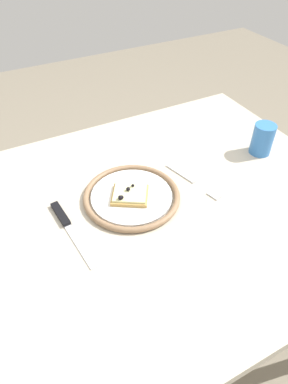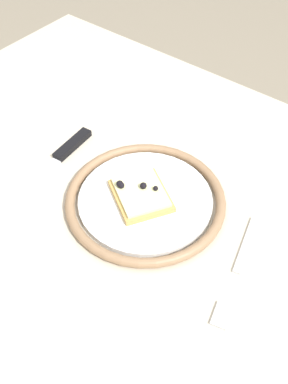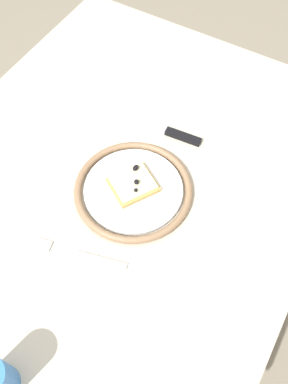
% 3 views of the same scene
% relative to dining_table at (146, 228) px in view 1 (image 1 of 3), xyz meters
% --- Properties ---
extents(ground_plane, '(6.00, 6.00, 0.00)m').
position_rel_dining_table_xyz_m(ground_plane, '(0.00, 0.00, -0.66)').
color(ground_plane, gray).
extents(dining_table, '(1.18, 0.89, 0.75)m').
position_rel_dining_table_xyz_m(dining_table, '(0.00, 0.00, 0.00)').
color(dining_table, '#BCB29E').
rests_on(dining_table, ground_plane).
extents(plate, '(0.26, 0.26, 0.02)m').
position_rel_dining_table_xyz_m(plate, '(0.02, -0.05, 0.09)').
color(plate, white).
rests_on(plate, dining_table).
extents(pizza_slice_near, '(0.13, 0.12, 0.03)m').
position_rel_dining_table_xyz_m(pizza_slice_near, '(0.03, -0.05, 0.10)').
color(pizza_slice_near, tan).
rests_on(pizza_slice_near, plate).
extents(knife, '(0.04, 0.24, 0.01)m').
position_rel_dining_table_xyz_m(knife, '(0.21, -0.04, 0.09)').
color(knife, silver).
rests_on(knife, dining_table).
extents(fork, '(0.07, 0.20, 0.00)m').
position_rel_dining_table_xyz_m(fork, '(-0.17, -0.03, 0.08)').
color(fork, '#B8B8B8').
rests_on(fork, dining_table).
extents(cup, '(0.07, 0.07, 0.10)m').
position_rel_dining_table_xyz_m(cup, '(-0.44, -0.05, 0.13)').
color(cup, '#3372BF').
rests_on(cup, dining_table).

